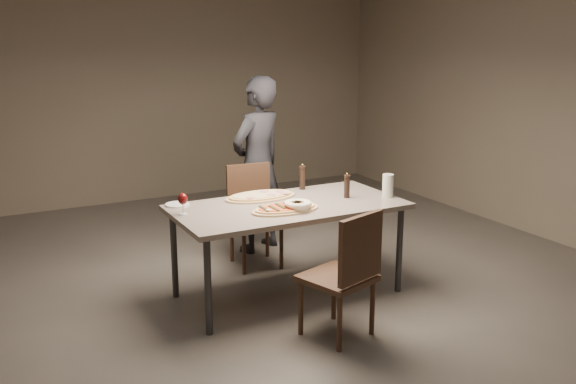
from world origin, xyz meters
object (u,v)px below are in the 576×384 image
ham_pizza (261,196)px  bread_basket (298,205)px  chair_far (253,209)px  chair_near (347,269)px  diner (258,165)px  dining_table (288,211)px  carafe (388,186)px  zucchini_pizza (285,209)px  pepper_mill_left (302,177)px

ham_pizza → bread_basket: bread_basket is taller
bread_basket → chair_far: chair_far is taller
chair_near → bread_basket: bearing=73.7°
chair_far → diner: bearing=-117.8°
dining_table → carafe: 0.86m
carafe → chair_far: bearing=128.4°
carafe → chair_far: carafe is taller
zucchini_pizza → chair_near: 0.77m
diner → pepper_mill_left: bearing=73.1°
zucchini_pizza → chair_near: bearing=-93.1°
zucchini_pizza → bread_basket: bearing=-43.0°
chair_far → diner: (0.20, 0.31, 0.33)m
dining_table → pepper_mill_left: pepper_mill_left is taller
ham_pizza → pepper_mill_left: pepper_mill_left is taller
dining_table → pepper_mill_left: 0.53m
chair_far → dining_table: bearing=90.8°
pepper_mill_left → chair_near: 1.34m
zucchini_pizza → carafe: (0.93, -0.02, 0.08)m
pepper_mill_left → carafe: pepper_mill_left is taller
dining_table → chair_far: 0.82m
zucchini_pizza → chair_near: (0.09, -0.72, -0.26)m
pepper_mill_left → chair_near: bearing=-105.6°
zucchini_pizza → bread_basket: 0.10m
dining_table → carafe: bearing=-11.7°
pepper_mill_left → diner: size_ratio=0.13×
chair_near → chair_far: chair_near is taller
ham_pizza → carafe: (0.93, -0.45, 0.08)m
dining_table → ham_pizza: bearing=110.2°
ham_pizza → bread_basket: 0.49m
pepper_mill_left → dining_table: bearing=-131.8°
dining_table → ham_pizza: size_ratio=2.99×
dining_table → carafe: carafe is taller
ham_pizza → bread_basket: size_ratio=2.89×
zucchini_pizza → chair_near: size_ratio=0.60×
ham_pizza → pepper_mill_left: size_ratio=2.71×
bread_basket → diner: size_ratio=0.12×
bread_basket → diner: bearing=77.7°
pepper_mill_left → carafe: (0.49, -0.55, -0.01)m
chair_far → pepper_mill_left: bearing=128.7°
chair_near → chair_far: size_ratio=1.01×
chair_far → carafe: bearing=133.5°
carafe → zucchini_pizza: bearing=178.5°
dining_table → bread_basket: size_ratio=8.64×
ham_pizza → chair_far: chair_far is taller
carafe → diner: diner is taller
ham_pizza → chair_far: 0.60m
bread_basket → carafe: carafe is taller
zucchini_pizza → ham_pizza: 0.43m
diner → chair_far: bearing=34.2°
ham_pizza → pepper_mill_left: (0.44, 0.10, 0.09)m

